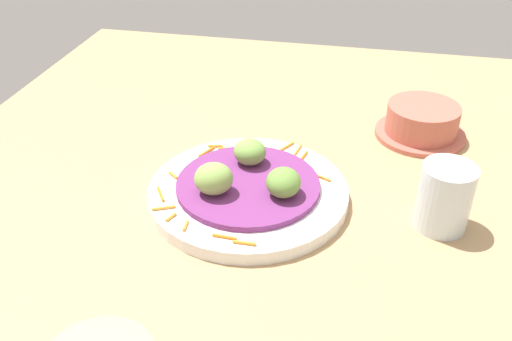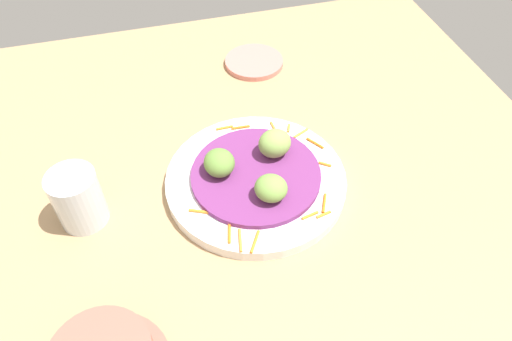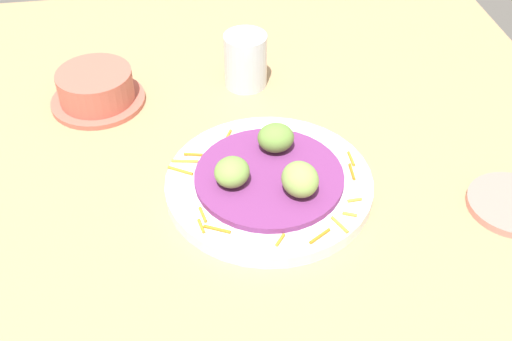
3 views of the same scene
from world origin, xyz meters
TOP-DOWN VIEW (x-y plane):
  - table_surface at (0.00, 0.00)cm, footprint 110.00×110.00cm
  - main_plate at (-5.89, 5.07)cm, footprint 27.11×27.11cm
  - cabbage_bed at (-5.89, 5.07)cm, footprint 19.45×19.45cm
  - carrot_garnish at (-4.37, 7.11)cm, footprint 24.73×22.87cm
  - guac_scoop_left at (-7.62, 0.40)cm, footprint 5.20×4.85cm
  - guac_scoop_center at (-0.98, 5.91)cm, footprint 6.27×6.35cm
  - guac_scoop_right at (-9.07, 8.90)cm, footprint 5.64×6.03cm
  - terracotta_bowl at (16.95, -18.42)cm, footprint 14.38×14.38cm
  - water_glass at (-6.37, -20.15)cm, footprint 6.74×6.74cm

SIDE VIEW (x-z plane):
  - table_surface at x=0.00cm, z-range 0.00..2.00cm
  - main_plate at x=-5.89cm, z-range 2.00..3.85cm
  - carrot_garnish at x=-4.37cm, z-range 3.85..4.25cm
  - cabbage_bed at x=-5.89cm, z-range 3.85..4.71cm
  - terracotta_bowl at x=16.95cm, z-range 1.81..7.28cm
  - water_glass at x=-6.37cm, z-range 2.00..10.71cm
  - guac_scoop_center at x=-0.98cm, z-range 4.71..8.30cm
  - guac_scoop_left at x=-7.62cm, z-range 4.71..8.39cm
  - guac_scoop_right at x=-9.07cm, z-range 4.71..8.97cm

